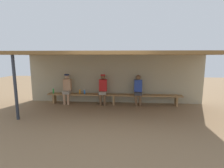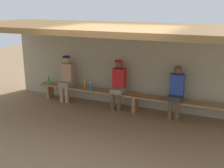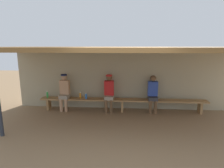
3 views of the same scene
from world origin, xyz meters
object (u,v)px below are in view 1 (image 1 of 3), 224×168
at_px(bench, 114,96).
at_px(player_in_white, 138,89).
at_px(player_leftmost, 67,87).
at_px(water_bottle_orange, 80,91).
at_px(player_near_post, 103,88).
at_px(water_bottle_green, 85,92).
at_px(support_post, 15,88).
at_px(water_bottle_blue, 53,91).

distance_m(bench, player_in_white, 1.13).
xyz_separation_m(player_leftmost, water_bottle_orange, (0.57, 0.04, -0.18)).
bearing_deg(player_near_post, water_bottle_green, -178.27).
distance_m(bench, water_bottle_green, 1.33).
height_order(support_post, player_leftmost, support_post).
height_order(player_leftmost, water_bottle_green, player_leftmost).
bearing_deg(player_in_white, player_leftmost, 179.99).
xyz_separation_m(support_post, player_in_white, (4.24, 2.10, -0.37)).
height_order(water_bottle_green, water_bottle_blue, water_bottle_blue).
relative_size(water_bottle_green, water_bottle_blue, 0.82).
height_order(player_in_white, water_bottle_blue, player_in_white).
xyz_separation_m(water_bottle_blue, water_bottle_orange, (1.23, 0.04, -0.01)).
relative_size(player_near_post, water_bottle_orange, 6.03).
distance_m(player_near_post, player_in_white, 1.56).
distance_m(support_post, water_bottle_blue, 2.20).
relative_size(player_in_white, water_bottle_green, 6.46).
distance_m(support_post, bench, 3.86).
distance_m(bench, player_near_post, 0.60).
xyz_separation_m(support_post, bench, (3.17, 2.10, -0.71)).
bearing_deg(water_bottle_orange, player_near_post, -1.94).
xyz_separation_m(player_near_post, player_in_white, (1.56, -0.00, -0.02)).
xyz_separation_m(player_leftmost, player_in_white, (3.20, -0.00, -0.02)).
bearing_deg(water_bottle_blue, water_bottle_green, -0.79).
bearing_deg(player_leftmost, support_post, -116.33).
xyz_separation_m(support_post, player_near_post, (2.68, 2.10, -0.35)).
distance_m(bench, water_bottle_blue, 2.78).
relative_size(player_near_post, water_bottle_blue, 5.36).
bearing_deg(water_bottle_blue, support_post, -100.50).
relative_size(bench, player_in_white, 4.49).
height_order(bench, water_bottle_green, water_bottle_green).
relative_size(support_post, water_bottle_green, 10.65).
bearing_deg(water_bottle_blue, water_bottle_orange, 1.92).
bearing_deg(water_bottle_blue, player_in_white, 0.07).
xyz_separation_m(player_near_post, player_leftmost, (-1.64, 0.00, 0.00)).
relative_size(water_bottle_green, water_bottle_orange, 0.93).
relative_size(bench, water_bottle_orange, 26.90).
relative_size(player_near_post, player_leftmost, 1.00).
height_order(bench, player_leftmost, player_leftmost).
relative_size(player_leftmost, water_bottle_green, 6.51).
distance_m(support_post, player_in_white, 4.75).
bearing_deg(player_near_post, water_bottle_blue, -179.87).
relative_size(bench, water_bottle_green, 29.06).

